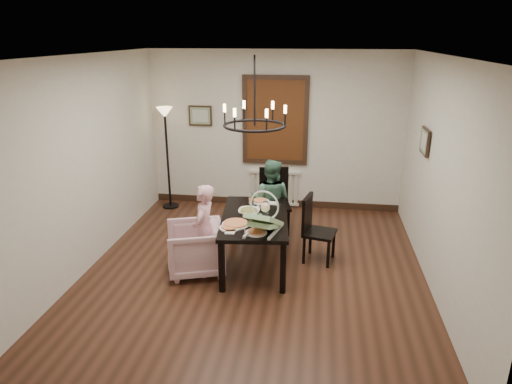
% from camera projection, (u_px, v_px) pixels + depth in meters
% --- Properties ---
extents(room_shell, '(4.51, 5.00, 2.81)m').
position_uv_depth(room_shell, '(259.00, 163.00, 6.09)').
color(room_shell, '#482618').
rests_on(room_shell, ground).
extents(dining_table, '(1.03, 1.63, 0.73)m').
position_uv_depth(dining_table, '(255.00, 222.00, 6.14)').
color(dining_table, black).
rests_on(dining_table, room_shell).
extents(chair_far, '(0.56, 0.56, 1.06)m').
position_uv_depth(chair_far, '(275.00, 202.00, 7.17)').
color(chair_far, black).
rests_on(chair_far, room_shell).
extents(chair_right, '(0.50, 0.50, 0.95)m').
position_uv_depth(chair_right, '(320.00, 229.00, 6.31)').
color(chair_right, black).
rests_on(chair_right, room_shell).
extents(armchair, '(0.93, 0.92, 0.67)m').
position_uv_depth(armchair, '(195.00, 248.00, 6.06)').
color(armchair, '#DFAABD').
rests_on(armchair, room_shell).
extents(elderly_woman, '(0.28, 0.40, 1.03)m').
position_uv_depth(elderly_woman, '(204.00, 238.00, 5.95)').
color(elderly_woman, pink).
rests_on(elderly_woman, room_shell).
extents(seated_man, '(0.58, 0.49, 1.07)m').
position_uv_depth(seated_man, '(271.00, 207.00, 6.95)').
color(seated_man, '#406B53').
rests_on(seated_man, room_shell).
extents(baby_bouncer, '(0.52, 0.63, 0.36)m').
position_uv_depth(baby_bouncer, '(264.00, 218.00, 5.57)').
color(baby_bouncer, '#A8DA96').
rests_on(baby_bouncer, dining_table).
extents(salad_bowl, '(0.35, 0.35, 0.09)m').
position_uv_depth(salad_bowl, '(249.00, 211.00, 6.15)').
color(salad_bowl, white).
rests_on(salad_bowl, dining_table).
extents(pizza_platter, '(0.35, 0.35, 0.04)m').
position_uv_depth(pizza_platter, '(236.00, 224.00, 5.81)').
color(pizza_platter, tan).
rests_on(pizza_platter, dining_table).
extents(drinking_glass, '(0.08, 0.08, 0.15)m').
position_uv_depth(drinking_glass, '(266.00, 211.00, 6.07)').
color(drinking_glass, silver).
rests_on(drinking_glass, dining_table).
extents(window_blinds, '(1.00, 0.03, 1.40)m').
position_uv_depth(window_blinds, '(275.00, 121.00, 7.98)').
color(window_blinds, '#572D11').
rests_on(window_blinds, room_shell).
extents(radiator, '(0.92, 0.12, 0.62)m').
position_uv_depth(radiator, '(274.00, 188.00, 8.41)').
color(radiator, silver).
rests_on(radiator, room_shell).
extents(picture_back, '(0.42, 0.03, 0.36)m').
position_uv_depth(picture_back, '(200.00, 116.00, 8.16)').
color(picture_back, black).
rests_on(picture_back, room_shell).
extents(picture_right, '(0.03, 0.42, 0.36)m').
position_uv_depth(picture_right, '(425.00, 141.00, 6.21)').
color(picture_right, black).
rests_on(picture_right, room_shell).
extents(floor_lamp, '(0.30, 0.30, 1.80)m').
position_uv_depth(floor_lamp, '(168.00, 160.00, 8.18)').
color(floor_lamp, black).
rests_on(floor_lamp, room_shell).
extents(chandelier, '(0.80, 0.80, 0.04)m').
position_uv_depth(chandelier, '(255.00, 125.00, 5.71)').
color(chandelier, black).
rests_on(chandelier, room_shell).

